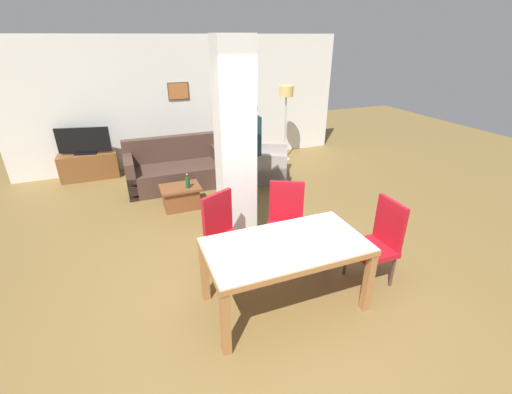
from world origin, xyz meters
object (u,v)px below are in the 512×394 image
object	(u,v)px
dining_chair_far_left	(225,232)
tv_screen	(84,141)
coffee_table	(181,197)
floor_lamp	(286,99)
armchair	(264,165)
bottle	(188,182)
sofa	(176,170)
dining_chair_far_right	(286,219)
tv_stand	(89,166)
standing_person	(252,144)
dining_chair_head_right	(379,240)
dining_table	(286,257)

from	to	relation	value
dining_chair_far_left	tv_screen	xyz separation A→B (m)	(-1.71, 3.93, 0.24)
coffee_table	floor_lamp	size ratio (longest dim) A/B	0.39
armchair	bottle	size ratio (longest dim) A/B	4.97
sofa	armchair	distance (m)	1.74
dining_chair_far_left	floor_lamp	bearing A→B (deg)	-152.05
dining_chair_far_right	coffee_table	size ratio (longest dim) A/B	1.56
tv_stand	standing_person	size ratio (longest dim) A/B	0.64
coffee_table	tv_screen	xyz separation A→B (m)	(-1.49, 2.02, 0.58)
dining_chair_head_right	standing_person	distance (m)	2.78
dining_chair_head_right	armchair	size ratio (longest dim) A/B	0.84
dining_chair_far_right	dining_chair_head_right	bearing A→B (deg)	159.80
coffee_table	dining_chair_far_left	bearing A→B (deg)	-83.66
dining_table	bottle	xyz separation A→B (m)	(-0.50, 2.63, -0.13)
dining_table	sofa	world-z (taller)	sofa
tv_screen	floor_lamp	world-z (taller)	floor_lamp
dining_table	armchair	distance (m)	3.66
coffee_table	tv_stand	size ratio (longest dim) A/B	0.60
dining_chair_head_right	standing_person	bearing A→B (deg)	11.44
coffee_table	tv_screen	world-z (taller)	tv_screen
tv_screen	bottle	bearing A→B (deg)	139.54
dining_chair_head_right	standing_person	xyz separation A→B (m)	(-0.55, 2.69, 0.44)
dining_chair_head_right	dining_chair_far_right	xyz separation A→B (m)	(-0.78, 0.83, 0.00)
dining_chair_head_right	dining_chair_far_right	size ratio (longest dim) A/B	1.00
dining_chair_far_right	tv_screen	bearing A→B (deg)	-30.92
dining_chair_far_left	coffee_table	size ratio (longest dim) A/B	1.56
dining_chair_far_left	dining_chair_far_right	distance (m)	0.82
sofa	tv_stand	world-z (taller)	sofa
coffee_table	dining_table	bearing A→B (deg)	-77.15
dining_chair_far_right	floor_lamp	xyz separation A→B (m)	(1.67, 3.51, 0.86)
dining_chair_far_left	sofa	distance (m)	2.95
tv_stand	dining_chair_far_right	bearing A→B (deg)	-57.20
sofa	standing_person	size ratio (longest dim) A/B	1.07
sofa	dining_chair_far_right	bearing A→B (deg)	107.68
tv_screen	dining_chair_head_right	bearing A→B (deg)	137.10
coffee_table	dining_chair_head_right	bearing A→B (deg)	-56.34
armchair	coffee_table	xyz separation A→B (m)	(-1.81, -0.73, -0.09)
tv_screen	floor_lamp	distance (m)	4.26
dining_chair_far_right	bottle	distance (m)	2.02
dining_chair_far_right	dining_chair_far_left	bearing A→B (deg)	27.44
dining_table	armchair	xyz separation A→B (m)	(1.19, 3.45, -0.33)
dining_table	tv_screen	distance (m)	5.19
tv_stand	floor_lamp	world-z (taller)	floor_lamp
dining_chair_head_right	coffee_table	world-z (taller)	dining_chair_head_right
dining_chair_far_left	armchair	world-z (taller)	dining_chair_far_left
dining_chair_far_left	floor_lamp	xyz separation A→B (m)	(2.49, 3.52, 0.86)
dining_table	dining_chair_far_left	distance (m)	0.91
dining_chair_head_right	dining_chair_far_left	bearing A→B (deg)	63.17
bottle	tv_screen	bearing A→B (deg)	127.34
dining_chair_head_right	bottle	xyz separation A→B (m)	(-1.69, 2.63, -0.06)
dining_chair_far_right	tv_screen	size ratio (longest dim) A/B	1.03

